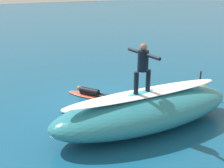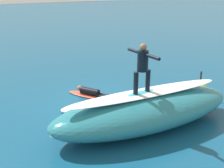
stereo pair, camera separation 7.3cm
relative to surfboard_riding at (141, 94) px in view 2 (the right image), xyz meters
The scene contains 10 objects.
ground_plane 2.87m from the surfboard_riding, 81.56° to the right, with size 120.00×120.00×0.00m, color #145175.
wave_crest 0.68m from the surfboard_riding, behind, with size 6.82×2.35×1.21m, color teal.
wave_foam_lip 0.20m from the surfboard_riding, behind, with size 5.80×0.82×0.08m, color white.
surfboard_riding is the anchor object (origin of this frame).
surfer_riding 0.99m from the surfboard_riding, 90.00° to the right, with size 0.65×1.55×1.63m.
surfboard_paddling 3.61m from the surfboard_riding, 83.51° to the right, with size 2.18×0.57×0.07m, color #E0563D.
surfer_paddling 3.44m from the surfboard_riding, 84.61° to the right, with size 1.19×1.60×0.32m.
buoy_marker 3.99m from the surfboard_riding, 164.60° to the right, with size 0.69×0.69×1.17m.
foam_patch_near 3.14m from the surfboard_riding, 52.27° to the right, with size 0.57×0.46×0.17m, color white.
foam_patch_mid 3.92m from the surfboard_riding, 87.42° to the right, with size 0.79×0.75×0.10m, color white.
Camera 2 is at (4.55, 9.61, 4.73)m, focal length 44.85 mm.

